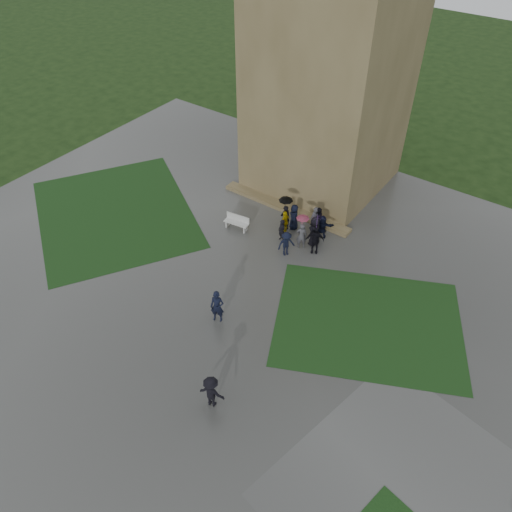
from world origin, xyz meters
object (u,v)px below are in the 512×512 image
Objects in this scene: pedestrian_mid at (217,307)px; bench at (237,222)px; tower at (333,44)px; pedestrian_near at (211,392)px.

bench is at bearing 95.99° from pedestrian_mid.
pedestrian_mid is at bearing -80.55° from tower.
bench is 0.86× the size of pedestrian_mid.
bench is at bearing -72.63° from pedestrian_near.
tower is 20.36m from pedestrian_near.
pedestrian_mid reaches higher than bench.
tower is at bearing 75.54° from pedestrian_mid.
pedestrian_mid reaches higher than pedestrian_near.
pedestrian_mid is 4.73m from pedestrian_near.
tower is 10.56× the size of pedestrian_near.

